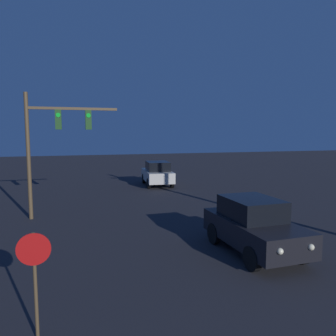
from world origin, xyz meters
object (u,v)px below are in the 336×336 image
at_px(car_near, 254,225).
at_px(stop_sign, 35,267).
at_px(car_far, 157,173).
at_px(traffic_signal_mast, 52,136).

xyz_separation_m(car_near, stop_sign, (-6.44, -2.88, 0.54)).
bearing_deg(stop_sign, car_far, 68.00).
relative_size(car_far, traffic_signal_mast, 0.73).
xyz_separation_m(traffic_signal_mast, stop_sign, (0.07, -9.52, -2.37)).
distance_m(car_near, traffic_signal_mast, 9.74).
relative_size(traffic_signal_mast, stop_sign, 2.72).
bearing_deg(car_far, traffic_signal_mast, -128.65).
bearing_deg(car_far, car_near, -87.54).
bearing_deg(car_near, stop_sign, 22.53).
bearing_deg(stop_sign, traffic_signal_mast, 90.43).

